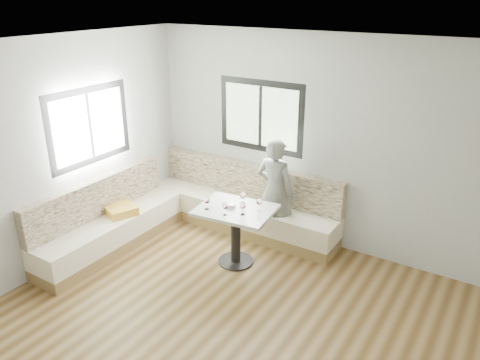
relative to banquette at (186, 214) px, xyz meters
name	(u,v)px	position (x,y,z in m)	size (l,w,h in m)	color
room	(205,212)	(1.51, -1.55, 1.08)	(5.01, 5.01, 2.81)	brown
banquette	(186,214)	(0.00, 0.00, 0.00)	(2.90, 2.80, 0.95)	olive
table	(236,222)	(0.97, -0.21, 0.24)	(1.00, 0.82, 0.76)	black
person	(275,191)	(1.11, 0.53, 0.42)	(0.54, 0.36, 1.49)	slate
olive_ramekin	(231,205)	(0.90, -0.21, 0.45)	(0.11, 0.11, 0.04)	white
wine_glass_a	(207,200)	(0.68, -0.42, 0.55)	(0.08, 0.08, 0.17)	white
wine_glass_b	(225,206)	(0.96, -0.43, 0.55)	(0.08, 0.08, 0.17)	white
wine_glass_c	(243,206)	(1.13, -0.31, 0.55)	(0.08, 0.08, 0.17)	white
wine_glass_d	(243,196)	(0.98, -0.07, 0.55)	(0.08, 0.08, 0.17)	white
wine_glass_e	(259,202)	(1.24, -0.11, 0.55)	(0.08, 0.08, 0.17)	white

